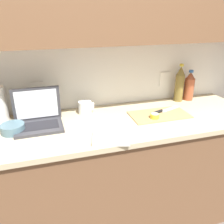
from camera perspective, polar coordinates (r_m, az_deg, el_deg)
ground_plane at (r=2.19m, az=-3.69°, el=-24.81°), size 12.00×12.00×0.00m
wall_back at (r=1.72m, az=-7.16°, el=20.78°), size 5.20×0.38×2.60m
counter_unit at (r=1.87m, az=-4.68°, el=-15.30°), size 2.44×0.65×0.91m
laptop at (r=1.66m, az=-17.34°, el=-1.24°), size 0.32×0.24×0.25m
cutting_board at (r=1.80m, az=11.30°, el=-0.64°), size 0.43×0.24×0.01m
knife at (r=1.83m, az=11.58°, el=0.17°), size 0.29×0.13×0.02m
lemon_half_cut at (r=1.72m, az=10.24°, el=-0.91°), size 0.06×0.06×0.03m
bottle_green_soda at (r=2.09m, az=15.94°, el=6.44°), size 0.07×0.07×0.32m
bottle_oil_tall at (r=2.15m, az=18.09°, el=5.88°), size 0.08×0.08×0.26m
measuring_cup at (r=1.79m, az=-6.50°, el=1.07°), size 0.12×0.10×0.10m
bowl_white at (r=1.63m, az=-22.78°, el=-3.67°), size 0.15×0.15×0.06m
dish_towel at (r=1.43m, az=-0.25°, el=-6.26°), size 0.26×0.21×0.02m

